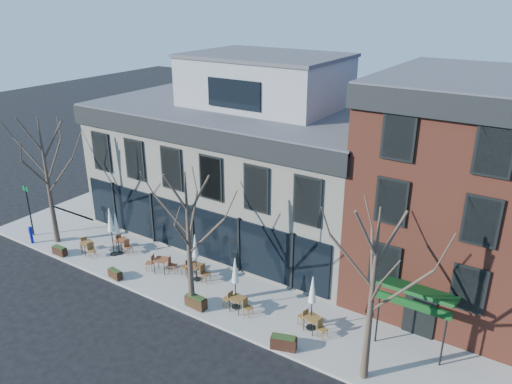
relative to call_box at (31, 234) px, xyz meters
The scene contains 25 objects.
ground 10.51m from the call_box, 23.62° to the left, with size 120.00×120.00×0.00m, color black.
sidewalk_front 13.03m from the call_box, ahead, with size 33.50×4.70×0.15m, color gray.
sidewalk_side 10.36m from the call_box, 99.18° to the left, with size 4.50×12.00×0.15m, color gray.
corner_building 13.97m from the call_box, 43.77° to the left, with size 18.39×10.39×11.10m.
red_brick_building 24.88m from the call_box, 22.11° to the left, with size 8.20×11.78×11.18m.
tree_corner 3.79m from the call_box, 41.77° to the left, with size 3.93×3.98×7.92m.
tree_mid 12.98m from the call_box, ahead, with size 3.50×3.55×7.04m.
tree_right 21.86m from the call_box, ahead, with size 3.72×3.77×7.48m.
sign_pole 1.74m from the call_box, 142.05° to the left, with size 0.50×0.10×3.40m.
call_box is the anchor object (origin of this frame).
cafe_set_0 4.09m from the call_box, 14.51° to the left, with size 1.71×0.87×0.88m.
cafe_set_1 5.96m from the call_box, 23.96° to the left, with size 1.69×0.78×0.87m.
cafe_set_2 9.28m from the call_box, 11.59° to the left, with size 1.86×1.07×0.96m.
cafe_set_3 11.36m from the call_box, 12.02° to the left, with size 1.87×0.76×0.99m.
cafe_set_4 14.80m from the call_box, ahead, with size 1.71×0.71×0.89m.
cafe_set_5 18.59m from the call_box, ahead, with size 1.72×0.87×0.88m.
umbrella_0 5.84m from the call_box, 18.20° to the left, with size 0.48×0.48×2.99m.
umbrella_1 6.02m from the call_box, 19.89° to the left, with size 0.42×0.42×2.64m.
umbrella_2 11.56m from the call_box, 11.53° to the left, with size 0.43×0.43×2.71m.
umbrella_3 14.63m from the call_box, ahead, with size 0.44×0.44×2.76m.
umbrella_4 18.51m from the call_box, ahead, with size 0.44×0.44×2.74m.
planter_0 2.71m from the call_box, ahead, with size 0.95×0.41×0.52m.
planter_1 7.44m from the call_box, ahead, with size 0.94×0.48×0.50m.
planter_2 12.86m from the call_box, ahead, with size 1.15×0.50×0.63m.
planter_3 18.03m from the call_box, ahead, with size 1.21×0.78×0.63m.
Camera 1 is at (17.09, -19.65, 14.61)m, focal length 35.00 mm.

